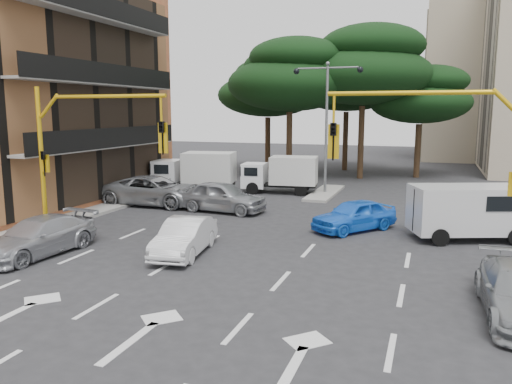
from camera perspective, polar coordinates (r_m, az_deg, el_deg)
ground at (r=15.95m, az=-4.13°, el=-9.31°), size 120.00×120.00×0.00m
median_strip at (r=30.85m, az=7.87°, el=-0.10°), size 1.40×6.00×0.15m
apartment_beige_far at (r=58.32m, az=26.86°, el=11.57°), size 16.20×12.15×16.70m
pine_left_near at (r=37.25m, az=3.97°, el=13.19°), size 9.15×9.15×10.23m
pine_center at (r=38.25m, az=12.27°, el=13.94°), size 9.98×9.98×11.16m
pine_left_far at (r=41.91m, az=1.43°, el=11.83°), size 8.32×8.32×9.30m
pine_right at (r=39.81m, az=18.36°, el=10.50°), size 7.49×7.49×8.37m
pine_back at (r=43.43m, az=10.44°, el=12.51°), size 9.15×9.15×10.23m
signal_mast_right at (r=15.87m, az=22.06°, el=4.29°), size 5.79×0.37×6.00m
signal_mast_left at (r=20.46m, az=-19.74°, el=5.41°), size 5.79×0.37×6.00m
street_lamp_center at (r=30.44m, az=8.10°, el=9.88°), size 4.16×0.36×7.77m
car_white_hatch at (r=17.98m, az=-8.17°, el=-5.11°), size 1.89×4.02×1.27m
car_blue_compact at (r=21.69m, az=11.17°, el=-2.62°), size 3.66×4.05×1.33m
car_silver_wagon at (r=19.36m, az=-23.65°, el=-4.69°), size 2.24×4.70×1.32m
car_silver_cross_a at (r=27.55m, az=-11.53°, el=0.17°), size 5.75×2.79×1.58m
car_silver_cross_b at (r=25.27m, az=-3.93°, el=-0.51°), size 4.70×2.22×1.56m
van_white at (r=21.44m, az=23.11°, el=-2.16°), size 4.81×3.43×2.19m
box_truck_a at (r=31.36m, az=-7.00°, el=2.25°), size 5.44×3.13×2.52m
box_truck_b at (r=30.88m, az=2.79°, el=1.99°), size 4.87×2.56×2.29m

